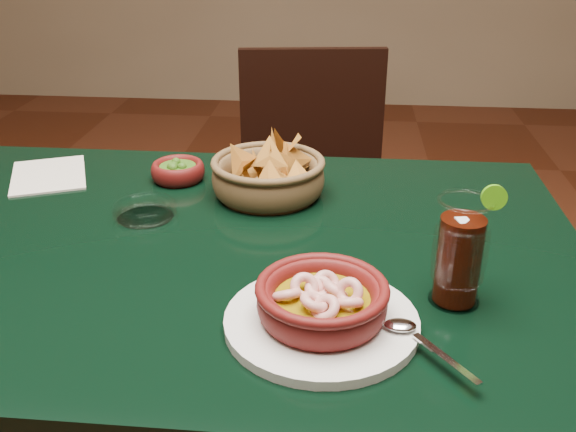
# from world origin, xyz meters

# --- Properties ---
(dining_table) EXTENTS (1.20, 0.80, 0.75)m
(dining_table) POSITION_xyz_m (0.00, 0.00, 0.65)
(dining_table) COLOR black
(dining_table) RESTS_ON ground
(dining_chair) EXTENTS (0.46, 0.46, 0.89)m
(dining_chair) POSITION_xyz_m (0.14, 0.71, 0.49)
(dining_chair) COLOR black
(dining_chair) RESTS_ON ground
(shrimp_plate) EXTENTS (0.30, 0.24, 0.08)m
(shrimp_plate) POSITION_xyz_m (0.20, -0.21, 0.78)
(shrimp_plate) COLOR silver
(shrimp_plate) RESTS_ON dining_table
(chip_basket) EXTENTS (0.24, 0.24, 0.16)m
(chip_basket) POSITION_xyz_m (0.08, 0.19, 0.79)
(chip_basket) COLOR brown
(chip_basket) RESTS_ON dining_table
(guacamole_ramekin) EXTENTS (0.12, 0.12, 0.04)m
(guacamole_ramekin) POSITION_xyz_m (-0.10, 0.24, 0.77)
(guacamole_ramekin) COLOR #4F0F0D
(guacamole_ramekin) RESTS_ON dining_table
(cola_drink) EXTENTS (0.15, 0.15, 0.17)m
(cola_drink) POSITION_xyz_m (0.37, -0.13, 0.82)
(cola_drink) COLOR white
(cola_drink) RESTS_ON dining_table
(glass_ashtray) EXTENTS (0.12, 0.12, 0.03)m
(glass_ashtray) POSITION_xyz_m (-0.11, 0.08, 0.76)
(glass_ashtray) COLOR white
(glass_ashtray) RESTS_ON dining_table
(paper_menu) EXTENTS (0.20, 0.22, 0.00)m
(paper_menu) POSITION_xyz_m (-0.36, 0.24, 0.75)
(paper_menu) COLOR beige
(paper_menu) RESTS_ON dining_table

